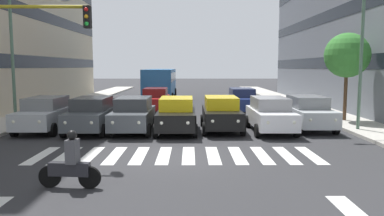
% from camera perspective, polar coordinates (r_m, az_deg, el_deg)
% --- Properties ---
extents(ground_plane, '(180.00, 180.00, 0.00)m').
position_cam_1_polar(ground_plane, '(13.87, -2.40, -7.19)').
color(ground_plane, '#2D2D30').
extents(crosswalk_markings, '(10.35, 2.80, 0.01)m').
position_cam_1_polar(crosswalk_markings, '(13.87, -2.40, -7.18)').
color(crosswalk_markings, silver).
rests_on(crosswalk_markings, ground_plane).
extents(lane_arrow_0, '(0.50, 2.20, 0.01)m').
position_cam_1_polar(lane_arrow_0, '(9.35, 23.41, -14.45)').
color(lane_arrow_0, silver).
rests_on(lane_arrow_0, ground_plane).
extents(car_0, '(2.02, 4.44, 1.72)m').
position_cam_1_polar(car_0, '(20.33, 17.20, -0.63)').
color(car_0, '#B2B7BC').
rests_on(car_0, ground_plane).
extents(car_1, '(2.02, 4.44, 1.72)m').
position_cam_1_polar(car_1, '(19.02, 11.82, -0.94)').
color(car_1, silver).
rests_on(car_1, ground_plane).
extents(car_2, '(2.02, 4.44, 1.72)m').
position_cam_1_polar(car_2, '(19.10, 4.47, -0.79)').
color(car_2, black).
rests_on(car_2, ground_plane).
extents(car_3, '(2.02, 4.44, 1.72)m').
position_cam_1_polar(car_3, '(18.52, -2.37, -1.00)').
color(car_3, black).
rests_on(car_3, ground_plane).
extents(car_4, '(2.02, 4.44, 1.72)m').
position_cam_1_polar(car_4, '(18.84, -8.93, -0.95)').
color(car_4, '#474C51').
rests_on(car_4, ground_plane).
extents(car_5, '(2.02, 4.44, 1.72)m').
position_cam_1_polar(car_5, '(19.23, -15.04, -0.94)').
color(car_5, '#474C51').
rests_on(car_5, ground_plane).
extents(car_6, '(2.02, 4.44, 1.72)m').
position_cam_1_polar(car_6, '(20.24, -21.40, -0.81)').
color(car_6, '#B2B7BC').
rests_on(car_6, ground_plane).
extents(car_row2_0, '(2.02, 4.44, 1.72)m').
position_cam_1_polar(car_row2_0, '(26.78, 7.62, 1.20)').
color(car_row2_0, navy).
rests_on(car_row2_0, ground_plane).
extents(car_row2_1, '(2.02, 4.44, 1.72)m').
position_cam_1_polar(car_row2_1, '(26.87, -5.57, 1.24)').
color(car_row2_1, maroon).
rests_on(car_row2_1, ground_plane).
extents(bus_behind_traffic, '(2.78, 10.50, 3.00)m').
position_cam_1_polar(bus_behind_traffic, '(36.18, -4.81, 4.09)').
color(bus_behind_traffic, '#286BAD').
rests_on(bus_behind_traffic, ground_plane).
extents(motorcycle_with_rider, '(1.70, 0.38, 1.57)m').
position_cam_1_polar(motorcycle_with_rider, '(10.59, -18.01, -8.17)').
color(motorcycle_with_rider, black).
rests_on(motorcycle_with_rider, ground_plane).
extents(street_lamp_left, '(3.41, 0.28, 6.81)m').
position_cam_1_polar(street_lamp_left, '(20.02, 22.85, 9.13)').
color(street_lamp_left, '#4C6B56').
rests_on(street_lamp_left, sidewalk_left).
extents(street_lamp_right, '(3.26, 0.28, 6.82)m').
position_cam_1_polar(street_lamp_right, '(21.90, -24.38, 8.74)').
color(street_lamp_right, '#4C6B56').
rests_on(street_lamp_right, sidewalk_right).
extents(street_tree_1, '(2.55, 2.55, 5.02)m').
position_cam_1_polar(street_tree_1, '(23.36, 22.52, 7.39)').
color(street_tree_1, '#513823').
rests_on(street_tree_1, sidewalk_left).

